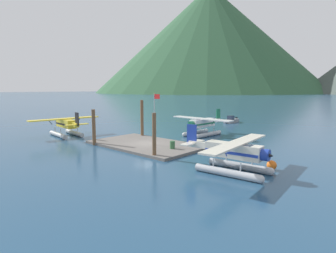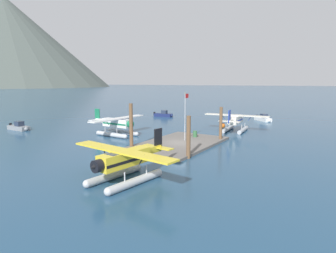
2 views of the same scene
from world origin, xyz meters
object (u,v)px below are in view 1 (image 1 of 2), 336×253
Objects in this scene: seaplane_white_bow_centre at (202,125)px; boat_grey_open_north at (231,120)px; flagpole at (155,113)px; mooring_buoy at (272,165)px; fuel_drum at (172,145)px; seaplane_cream_stbd_aft at (234,155)px; seaplane_yellow_port_aft at (66,126)px.

seaplane_white_bow_centre is 2.13× the size of boat_grey_open_north.
flagpole is 14.74m from mooring_buoy.
seaplane_cream_stbd_aft reaches higher than fuel_drum.
mooring_buoy is at bearing 1.51° from fuel_drum.
flagpole is at bearing 179.08° from fuel_drum.
fuel_drum is 0.08× the size of seaplane_white_bow_centre.
mooring_buoy is at bearing -35.64° from seaplane_white_bow_centre.
seaplane_cream_stbd_aft is 1.00× the size of seaplane_yellow_port_aft.
mooring_buoy is 0.08× the size of seaplane_white_bow_centre.
mooring_buoy is at bearing -54.54° from boat_grey_open_north.
flagpole is at bearing 11.05° from seaplane_yellow_port_aft.
mooring_buoy is (11.42, 0.30, -0.31)m from fuel_drum.
flagpole is at bearing -78.27° from boat_grey_open_north.
boat_grey_open_north is at bearing 107.02° from fuel_drum.
seaplane_white_bow_centre is at bearing 108.68° from fuel_drum.
flagpole reaches higher than seaplane_white_bow_centre.
seaplane_white_bow_centre reaches higher than mooring_buoy.
seaplane_cream_stbd_aft is at bearing -16.31° from fuel_drum.
boat_grey_open_north is at bearing 105.93° from seaplane_white_bow_centre.
mooring_buoy is at bearing 1.03° from flagpole.
seaplane_white_bow_centre is at bearing 144.36° from mooring_buoy.
flagpole is at bearing -178.97° from mooring_buoy.
seaplane_white_bow_centre is 19.13m from seaplane_cream_stbd_aft.
seaplane_cream_stbd_aft is (12.15, -2.77, -2.65)m from flagpole.
mooring_buoy is 0.08× the size of seaplane_cream_stbd_aft.
seaplane_white_bow_centre is (-0.96, 11.16, -2.65)m from flagpole.
fuel_drum is 0.08× the size of seaplane_yellow_port_aft.
boat_grey_open_north is (-4.97, 17.42, -1.09)m from seaplane_white_bow_centre.
fuel_drum is at bearing -72.98° from boat_grey_open_north.
seaplane_yellow_port_aft is at bearing -107.54° from boat_grey_open_north.
flagpole is 0.61× the size of seaplane_white_bow_centre.
fuel_drum is 0.18× the size of boat_grey_open_north.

